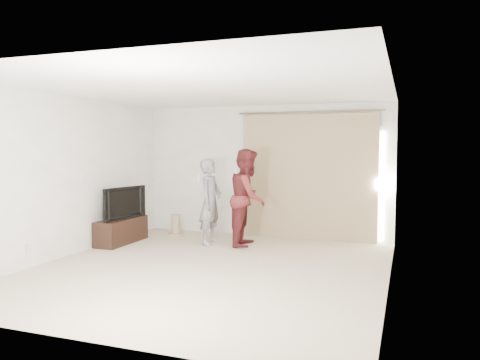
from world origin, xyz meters
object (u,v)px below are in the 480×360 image
object	(u,v)px
tv	(121,203)
person_man	(210,201)
person_woman	(248,197)
tv_console	(121,231)

from	to	relation	value
tv	person_man	world-z (taller)	person_man
person_man	person_woman	xyz separation A→B (m)	(0.69, 0.11, 0.09)
tv_console	person_woman	distance (m)	2.43
tv	tv_console	bearing A→B (deg)	0.00
tv	person_woman	bearing A→B (deg)	-64.39
tv_console	tv	distance (m)	0.52
tv_console	person_woman	size ratio (longest dim) A/B	0.68
tv	person_woman	distance (m)	2.35
person_woman	tv	bearing A→B (deg)	-164.97
person_man	tv_console	bearing A→B (deg)	-162.28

